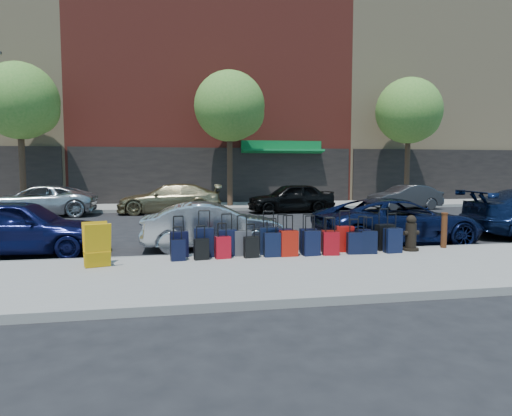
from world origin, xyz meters
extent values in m
plane|color=black|center=(0.00, 0.00, 0.00)|extent=(120.00, 120.00, 0.00)
cube|color=gray|center=(0.00, -6.50, 0.07)|extent=(60.00, 4.00, 0.15)
cube|color=gray|center=(0.00, 10.00, 0.07)|extent=(60.00, 4.00, 0.15)
cube|color=gray|center=(0.00, -4.48, 0.07)|extent=(60.00, 0.08, 0.15)
cube|color=gray|center=(0.00, 7.98, 0.07)|extent=(60.00, 0.08, 0.15)
cube|color=maroon|center=(0.00, 18.00, 10.00)|extent=(17.00, 12.00, 20.00)
cube|color=black|center=(0.00, 11.95, 1.70)|extent=(16.66, 0.15, 3.40)
cube|color=#0A622C|center=(4.00, 11.60, 3.20)|extent=(5.00, 0.91, 0.27)
cube|color=#0A622C|center=(4.00, 11.90, 3.55)|extent=(5.00, 0.10, 0.60)
cube|color=tan|center=(16.00, 18.00, 9.00)|extent=(15.00, 12.00, 18.00)
cube|color=black|center=(16.00, 11.95, 1.70)|extent=(14.70, 0.15, 3.40)
cylinder|color=black|center=(-10.00, 9.50, 2.55)|extent=(0.30, 0.30, 4.80)
sphere|color=#3E7C29|center=(-10.00, 9.50, 5.52)|extent=(3.80, 3.80, 3.80)
sphere|color=#3E7C29|center=(-9.40, 9.50, 5.14)|extent=(2.58, 2.58, 2.58)
cylinder|color=black|center=(0.50, 9.50, 2.55)|extent=(0.30, 0.30, 4.80)
sphere|color=#3E7C29|center=(0.50, 9.50, 5.52)|extent=(3.80, 3.80, 3.80)
sphere|color=#3E7C29|center=(1.10, 9.50, 5.14)|extent=(2.58, 2.58, 2.58)
cylinder|color=black|center=(11.00, 9.50, 2.55)|extent=(0.30, 0.30, 4.80)
sphere|color=#3E7C29|center=(11.00, 9.50, 5.52)|extent=(3.80, 3.80, 3.80)
sphere|color=#3E7C29|center=(11.60, 9.50, 5.14)|extent=(2.58, 2.58, 2.58)
cube|color=black|center=(-2.54, -4.75, 0.45)|extent=(0.43, 0.28, 0.59)
cylinder|color=black|center=(-2.54, -4.75, 1.09)|extent=(0.22, 0.07, 0.03)
cube|color=black|center=(-1.96, -4.80, 0.48)|extent=(0.47, 0.30, 0.67)
cylinder|color=black|center=(-1.96, -4.80, 1.21)|extent=(0.25, 0.06, 0.03)
cube|color=black|center=(-1.43, -4.79, 0.46)|extent=(0.42, 0.24, 0.61)
cylinder|color=black|center=(-1.43, -4.79, 1.12)|extent=(0.23, 0.04, 0.03)
cube|color=#403F45|center=(-1.08, -4.85, 0.44)|extent=(0.40, 0.23, 0.59)
cylinder|color=black|center=(-1.08, -4.85, 1.08)|extent=(0.22, 0.04, 0.03)
cube|color=black|center=(-0.44, -4.80, 0.47)|extent=(0.45, 0.27, 0.64)
cylinder|color=black|center=(-0.44, -4.80, 1.17)|extent=(0.24, 0.05, 0.03)
cube|color=black|center=(-0.08, -4.75, 0.45)|extent=(0.41, 0.25, 0.59)
cylinder|color=black|center=(-0.08, -4.75, 1.09)|extent=(0.22, 0.05, 0.03)
cube|color=black|center=(0.52, -4.83, 0.45)|extent=(0.41, 0.25, 0.59)
cylinder|color=black|center=(0.52, -4.83, 1.09)|extent=(0.22, 0.05, 0.03)
cube|color=maroon|center=(1.06, -4.79, 0.42)|extent=(0.38, 0.24, 0.53)
cylinder|color=black|center=(1.06, -4.79, 0.99)|extent=(0.20, 0.06, 0.03)
cube|color=#9A0D09|center=(1.46, -4.82, 0.46)|extent=(0.45, 0.30, 0.63)
cylinder|color=black|center=(1.46, -4.82, 1.14)|extent=(0.24, 0.08, 0.03)
cube|color=black|center=(1.93, -4.81, 0.42)|extent=(0.38, 0.25, 0.54)
cylinder|color=black|center=(1.93, -4.81, 1.00)|extent=(0.20, 0.06, 0.03)
cube|color=black|center=(2.51, -4.80, 0.47)|extent=(0.45, 0.28, 0.65)
cylinder|color=black|center=(2.51, -4.80, 1.17)|extent=(0.24, 0.06, 0.03)
cube|color=black|center=(-2.57, -5.16, 0.38)|extent=(0.34, 0.22, 0.47)
cylinder|color=black|center=(-2.57, -5.16, 0.90)|extent=(0.18, 0.06, 0.03)
cube|color=black|center=(-2.06, -5.15, 0.39)|extent=(0.35, 0.23, 0.47)
cylinder|color=black|center=(-2.06, -5.15, 0.90)|extent=(0.18, 0.06, 0.03)
cube|color=#A90A18|center=(-1.57, -5.10, 0.40)|extent=(0.36, 0.24, 0.50)
cylinder|color=black|center=(-1.57, -5.10, 0.94)|extent=(0.19, 0.06, 0.03)
cube|color=black|center=(-0.92, -5.12, 0.39)|extent=(0.35, 0.23, 0.48)
cylinder|color=black|center=(-0.92, -5.12, 0.91)|extent=(0.19, 0.06, 0.03)
cube|color=black|center=(-0.43, -5.10, 0.43)|extent=(0.38, 0.22, 0.56)
cylinder|color=black|center=(-0.43, -5.10, 1.03)|extent=(0.21, 0.03, 0.03)
cube|color=#A2150A|center=(-0.03, -5.11, 0.45)|extent=(0.41, 0.25, 0.59)
cylinder|color=black|center=(-0.03, -5.11, 1.09)|extent=(0.23, 0.04, 0.03)
cube|color=black|center=(0.50, -5.12, 0.44)|extent=(0.42, 0.28, 0.58)
cylinder|color=black|center=(0.50, -5.12, 1.08)|extent=(0.22, 0.06, 0.03)
cube|color=maroon|center=(0.97, -5.17, 0.42)|extent=(0.39, 0.26, 0.55)
cylinder|color=black|center=(0.97, -5.17, 1.02)|extent=(0.21, 0.06, 0.03)
cube|color=black|center=(1.58, -5.14, 0.41)|extent=(0.37, 0.24, 0.52)
cylinder|color=black|center=(1.58, -5.14, 0.97)|extent=(0.20, 0.05, 0.03)
cube|color=black|center=(1.93, -5.15, 0.42)|extent=(0.39, 0.25, 0.54)
cylinder|color=black|center=(1.93, -5.15, 1.01)|extent=(0.21, 0.05, 0.03)
cube|color=black|center=(2.55, -5.16, 0.45)|extent=(0.42, 0.27, 0.59)
cylinder|color=black|center=(2.55, -5.16, 1.09)|extent=(0.23, 0.05, 0.03)
cylinder|color=black|center=(3.14, -4.96, 0.18)|extent=(0.40, 0.40, 0.07)
cylinder|color=black|center=(3.14, -4.96, 0.53)|extent=(0.27, 0.27, 0.62)
sphere|color=black|center=(3.14, -4.96, 0.91)|extent=(0.24, 0.24, 0.24)
cylinder|color=black|center=(3.14, -4.96, 0.59)|extent=(0.46, 0.19, 0.11)
cylinder|color=#38190C|center=(4.18, -4.76, 0.59)|extent=(0.15, 0.15, 0.89)
cylinder|color=#38190C|center=(4.18, -4.76, 1.04)|extent=(0.17, 0.17, 0.04)
cube|color=#CF970B|center=(-4.18, -5.65, 0.61)|extent=(0.56, 0.36, 0.92)
cube|color=#CF970B|center=(-4.28, -5.33, 0.61)|extent=(0.56, 0.36, 0.92)
cube|color=#CF970B|center=(-4.23, -5.49, 0.48)|extent=(0.58, 0.47, 0.02)
imported|color=#0D113C|center=(-6.46, -3.03, 0.72)|extent=(4.33, 1.98, 1.44)
imported|color=#AEB1B5|center=(-1.59, -2.99, 0.63)|extent=(3.84, 1.41, 1.26)
imported|color=#0B1233|center=(3.69, -3.25, 0.67)|extent=(4.81, 2.27, 1.33)
imported|color=#BABCC1|center=(-8.64, 6.89, 0.71)|extent=(5.13, 2.43, 1.41)
imported|color=#95865B|center=(-2.73, 7.00, 0.72)|extent=(5.12, 2.43, 1.44)
imported|color=black|center=(3.14, 6.53, 0.73)|extent=(4.39, 2.06, 1.45)
imported|color=#333336|center=(9.50, 6.95, 0.65)|extent=(4.11, 1.91, 1.31)
camera|label=1|loc=(-2.72, -15.25, 2.19)|focal=32.00mm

